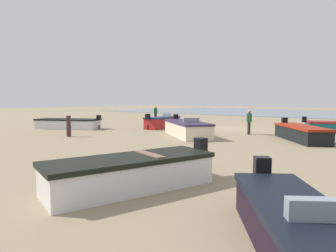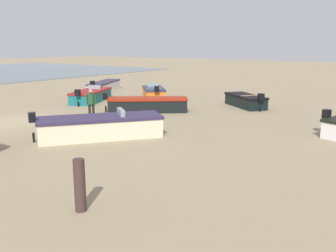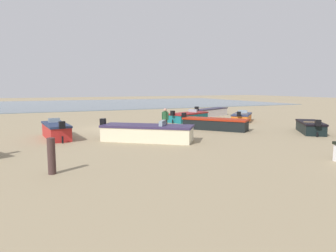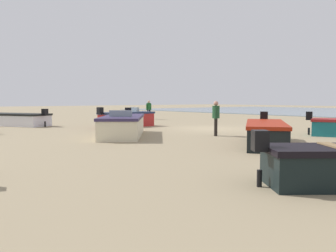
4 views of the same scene
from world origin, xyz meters
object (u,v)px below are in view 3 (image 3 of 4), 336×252
object	(u,v)px
boat_teal_2	(188,117)
boat_orange_8	(242,117)
boat_black_5	(215,124)
boat_white_9	(211,112)
boat_black_7	(310,127)
boat_red_0	(56,131)
mooring_post_near_water	(52,156)
beach_walker_foreground	(165,118)
boat_cream_4	(147,133)

from	to	relation	value
boat_teal_2	boat_orange_8	size ratio (longest dim) A/B	1.31
boat_black_5	boat_white_9	bearing A→B (deg)	-159.54
boat_black_7	boat_white_9	distance (m)	13.08
boat_black_7	boat_white_9	size ratio (longest dim) A/B	0.68
boat_red_0	boat_black_7	size ratio (longest dim) A/B	1.10
mooring_post_near_water	beach_walker_foreground	world-z (taller)	beach_walker_foreground
boat_red_0	boat_white_9	bearing A→B (deg)	21.62
boat_orange_8	boat_white_9	size ratio (longest dim) A/B	0.67
boat_red_0	boat_cream_4	distance (m)	5.68
boat_teal_2	mooring_post_near_water	xyz separation A→B (m)	(12.69, 13.17, 0.25)
boat_red_0	boat_white_9	distance (m)	18.32
boat_black_7	beach_walker_foreground	distance (m)	10.03
boat_black_5	mooring_post_near_water	distance (m)	13.83
boat_orange_8	beach_walker_foreground	size ratio (longest dim) A/B	2.18
boat_orange_8	boat_red_0	bearing A→B (deg)	-124.37
boat_teal_2	boat_cream_4	xyz separation A→B (m)	(7.17, 8.23, 0.07)
boat_black_5	boat_black_7	distance (m)	6.51
boat_orange_8	mooring_post_near_water	bearing A→B (deg)	-101.63
boat_cream_4	beach_walker_foreground	size ratio (longest dim) A/B	3.23
boat_cream_4	boat_orange_8	distance (m)	12.98
boat_cream_4	beach_walker_foreground	distance (m)	4.34
boat_black_5	mooring_post_near_water	world-z (taller)	mooring_post_near_water
boat_white_9	mooring_post_near_water	size ratio (longest dim) A/B	4.01
boat_white_9	boat_orange_8	bearing A→B (deg)	-27.22
boat_teal_2	mooring_post_near_water	distance (m)	18.29
boat_black_7	boat_orange_8	xyz separation A→B (m)	(-0.22, -7.67, -0.02)
boat_black_7	boat_orange_8	distance (m)	7.68
boat_cream_4	boat_white_9	bearing A→B (deg)	171.68
boat_teal_2	boat_black_5	xyz separation A→B (m)	(0.95, 5.86, 0.02)
boat_red_0	boat_teal_2	world-z (taller)	boat_red_0
boat_red_0	boat_black_7	world-z (taller)	boat_red_0
boat_red_0	boat_black_7	distance (m)	16.74
boat_red_0	mooring_post_near_water	size ratio (longest dim) A/B	2.99
boat_white_9	beach_walker_foreground	world-z (taller)	beach_walker_foreground
boat_cream_4	boat_orange_8	bearing A→B (deg)	154.75
boat_black_7	mooring_post_near_water	size ratio (longest dim) A/B	2.73
boat_orange_8	beach_walker_foreground	xyz separation A→B (m)	(8.85, 2.59, 0.57)
boat_black_5	boat_orange_8	distance (m)	6.42
boat_orange_8	mooring_post_near_water	distance (m)	20.24
mooring_post_near_water	beach_walker_foreground	bearing A→B (deg)	-134.52
boat_cream_4	boat_orange_8	world-z (taller)	boat_cream_4
boat_orange_8	boat_cream_4	bearing A→B (deg)	-106.80
mooring_post_near_water	beach_walker_foreground	xyz separation A→B (m)	(-8.19, -8.33, 0.30)
boat_white_9	boat_teal_2	bearing A→B (deg)	-80.71
boat_teal_2	boat_black_5	world-z (taller)	boat_black_5
boat_black_5	boat_black_7	bearing A→B (deg)	102.85
boat_black_5	boat_white_9	distance (m)	10.52
boat_white_9	mooring_post_near_water	world-z (taller)	mooring_post_near_water
mooring_post_near_water	boat_white_9	bearing A→B (deg)	-136.43
boat_red_0	beach_walker_foreground	xyz separation A→B (m)	(-7.39, -0.24, 0.48)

